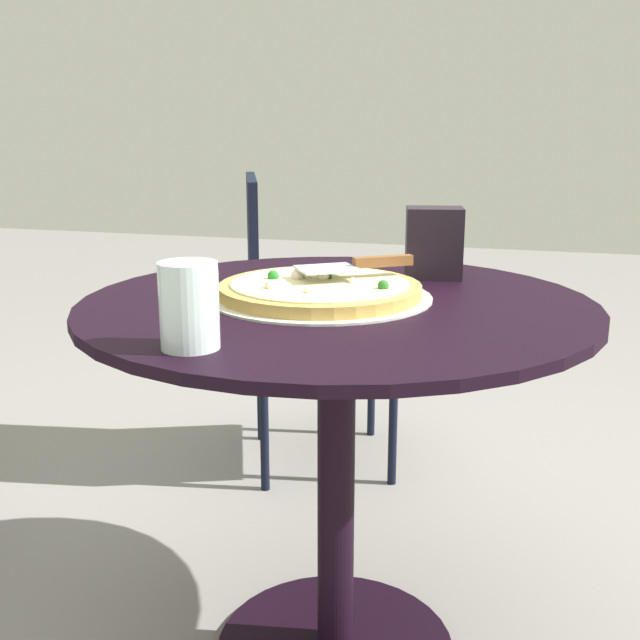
{
  "coord_description": "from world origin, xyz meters",
  "views": [
    {
      "loc": [
        1.25,
        0.32,
        0.99
      ],
      "look_at": [
        -0.01,
        -0.03,
        0.65
      ],
      "focal_mm": 43.79,
      "sensor_mm": 36.0,
      "label": 1
    }
  ],
  "objects": [
    {
      "name": "patio_table",
      "position": [
        0.0,
        0.0,
        0.51
      ],
      "size": [
        0.88,
        0.88,
        0.69
      ],
      "color": "black",
      "rests_on": "ground"
    },
    {
      "name": "pizza_on_tray",
      "position": [
        -0.01,
        -0.03,
        0.7
      ],
      "size": [
        0.39,
        0.39,
        0.05
      ],
      "color": "silver",
      "rests_on": "patio_table"
    },
    {
      "name": "pizza_server",
      "position": [
        -0.07,
        0.02,
        0.74
      ],
      "size": [
        0.16,
        0.2,
        0.02
      ],
      "color": "silver",
      "rests_on": "pizza_on_tray"
    },
    {
      "name": "drinking_cup",
      "position": [
        0.33,
        -0.12,
        0.75
      ],
      "size": [
        0.08,
        0.08,
        0.12
      ],
      "primitive_type": "cylinder",
      "color": "white",
      "rests_on": "patio_table"
    },
    {
      "name": "napkin_dispenser",
      "position": [
        -0.24,
        0.13,
        0.76
      ],
      "size": [
        0.09,
        0.12,
        0.14
      ],
      "primitive_type": "cube",
      "rotation": [
        0.0,
        0.0,
        4.91
      ],
      "color": "black",
      "rests_on": "patio_table"
    },
    {
      "name": "patio_chair_near",
      "position": [
        -0.8,
        -0.32,
        0.5
      ],
      "size": [
        0.54,
        0.54,
        0.84
      ],
      "color": "black",
      "rests_on": "ground"
    }
  ]
}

